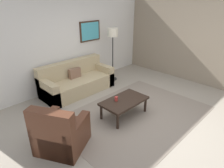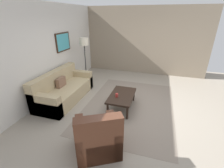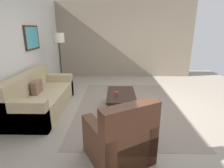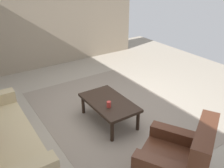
{
  "view_description": "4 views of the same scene",
  "coord_description": "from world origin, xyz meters",
  "px_view_note": "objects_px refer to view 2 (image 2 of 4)",
  "views": [
    {
      "loc": [
        -3.21,
        -2.42,
        2.61
      ],
      "look_at": [
        -0.2,
        0.59,
        0.69
      ],
      "focal_mm": 31.43,
      "sensor_mm": 36.0,
      "label": 1
    },
    {
      "loc": [
        -3.93,
        -0.65,
        2.44
      ],
      "look_at": [
        -0.06,
        0.53,
        0.64
      ],
      "focal_mm": 24.95,
      "sensor_mm": 36.0,
      "label": 2
    },
    {
      "loc": [
        -4.04,
        0.34,
        1.83
      ],
      "look_at": [
        -0.09,
        0.41,
        0.61
      ],
      "focal_mm": 28.79,
      "sensor_mm": 36.0,
      "label": 3
    },
    {
      "loc": [
        -3.26,
        2.18,
        2.54
      ],
      "look_at": [
        -0.23,
        0.16,
        0.74
      ],
      "focal_mm": 38.98,
      "sensor_mm": 36.0,
      "label": 4
    }
  ],
  "objects_px": {
    "armchair_leather": "(98,139)",
    "cup": "(117,95)",
    "couch_main": "(63,90)",
    "lamp_standing": "(84,46)",
    "coffee_table": "(122,96)",
    "framed_artwork": "(63,42)"
  },
  "relations": [
    {
      "from": "armchair_leather",
      "to": "lamp_standing",
      "type": "relative_size",
      "value": 0.64
    },
    {
      "from": "armchair_leather",
      "to": "cup",
      "type": "relative_size",
      "value": 10.65
    },
    {
      "from": "lamp_standing",
      "to": "couch_main",
      "type": "bearing_deg",
      "value": 174.04
    },
    {
      "from": "coffee_table",
      "to": "framed_artwork",
      "type": "height_order",
      "value": "framed_artwork"
    },
    {
      "from": "couch_main",
      "to": "lamp_standing",
      "type": "distance_m",
      "value": 1.79
    },
    {
      "from": "couch_main",
      "to": "coffee_table",
      "type": "height_order",
      "value": "couch_main"
    },
    {
      "from": "couch_main",
      "to": "armchair_leather",
      "type": "xyz_separation_m",
      "value": [
        -1.66,
        -1.84,
        0.01
      ]
    },
    {
      "from": "armchair_leather",
      "to": "coffee_table",
      "type": "distance_m",
      "value": 1.67
    },
    {
      "from": "armchair_leather",
      "to": "coffee_table",
      "type": "bearing_deg",
      "value": -1.98
    },
    {
      "from": "cup",
      "to": "lamp_standing",
      "type": "relative_size",
      "value": 0.06
    },
    {
      "from": "armchair_leather",
      "to": "lamp_standing",
      "type": "height_order",
      "value": "lamp_standing"
    },
    {
      "from": "coffee_table",
      "to": "cup",
      "type": "xyz_separation_m",
      "value": [
        -0.16,
        0.11,
        0.1
      ]
    },
    {
      "from": "coffee_table",
      "to": "couch_main",
      "type": "bearing_deg",
      "value": 90.34
    },
    {
      "from": "couch_main",
      "to": "armchair_leather",
      "type": "distance_m",
      "value": 2.48
    },
    {
      "from": "armchair_leather",
      "to": "lamp_standing",
      "type": "bearing_deg",
      "value": 29.02
    },
    {
      "from": "cup",
      "to": "framed_artwork",
      "type": "height_order",
      "value": "framed_artwork"
    },
    {
      "from": "lamp_standing",
      "to": "framed_artwork",
      "type": "height_order",
      "value": "framed_artwork"
    },
    {
      "from": "lamp_standing",
      "to": "cup",
      "type": "bearing_deg",
      "value": -133.18
    },
    {
      "from": "couch_main",
      "to": "cup",
      "type": "distance_m",
      "value": 1.81
    },
    {
      "from": "coffee_table",
      "to": "lamp_standing",
      "type": "xyz_separation_m",
      "value": [
        1.39,
        1.75,
        1.05
      ]
    },
    {
      "from": "cup",
      "to": "framed_artwork",
      "type": "relative_size",
      "value": 0.13
    },
    {
      "from": "armchair_leather",
      "to": "lamp_standing",
      "type": "distance_m",
      "value": 3.66
    }
  ]
}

